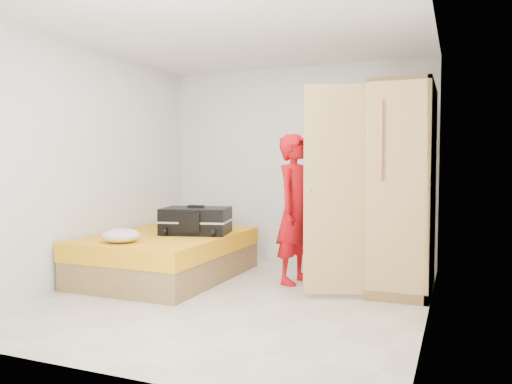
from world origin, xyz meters
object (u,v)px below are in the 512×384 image
at_px(person, 296,209).
at_px(bed, 168,256).
at_px(wardrobe, 398,193).
at_px(round_cushion, 121,236).
at_px(suitcase, 196,221).

bearing_deg(person, bed, 115.30).
bearing_deg(person, wardrobe, -71.57).
xyz_separation_m(bed, person, (1.44, 0.31, 0.56)).
bearing_deg(round_cushion, suitcase, 67.49).
xyz_separation_m(wardrobe, person, (-1.07, -0.10, -0.19)).
relative_size(bed, wardrobe, 0.96).
bearing_deg(bed, person, 12.08).
height_order(suitcase, round_cushion, suitcase).
height_order(person, round_cushion, person).
distance_m(person, suitcase, 1.18).
height_order(bed, person, person).
height_order(bed, wardrobe, wardrobe).
relative_size(wardrobe, suitcase, 2.39).
distance_m(suitcase, round_cushion, 0.97).
relative_size(bed, round_cushion, 5.29).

